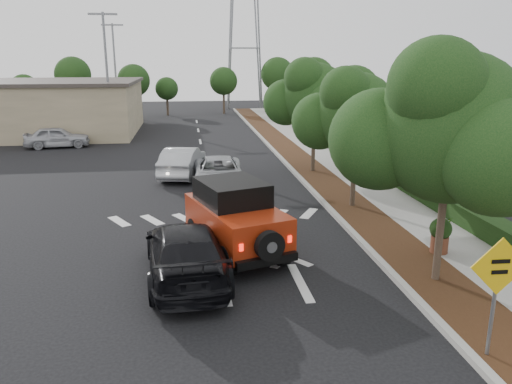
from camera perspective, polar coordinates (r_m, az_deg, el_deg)
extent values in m
plane|color=black|center=(13.44, -3.42, -10.76)|extent=(120.00, 120.00, 0.00)
cube|color=#9E9B93|center=(25.35, 4.84, 1.82)|extent=(0.20, 70.00, 0.15)
cube|color=black|center=(25.59, 7.03, 1.85)|extent=(1.80, 70.00, 0.12)
cube|color=gray|center=(26.14, 11.06, 1.96)|extent=(2.00, 70.00, 0.12)
cube|color=black|center=(26.54, 13.97, 2.74)|extent=(0.80, 70.00, 0.80)
cylinder|color=black|center=(16.32, -6.88, -4.45)|extent=(0.55, 0.91, 0.86)
cylinder|color=black|center=(16.90, -1.50, -3.66)|extent=(0.55, 0.91, 0.86)
cylinder|color=black|center=(13.96, -3.18, -7.81)|extent=(0.55, 0.91, 0.86)
cylinder|color=black|center=(14.64, 2.92, -6.70)|extent=(0.55, 0.91, 0.86)
cube|color=#9C260E|center=(15.22, -2.28, -3.45)|extent=(3.07, 4.38, 1.07)
cube|color=black|center=(15.25, -2.80, 0.03)|extent=(2.37, 2.63, 0.69)
cube|color=#9C260E|center=(16.58, -4.38, -2.24)|extent=(1.96, 1.59, 0.88)
cube|color=black|center=(13.64, 1.28, -7.87)|extent=(1.81, 0.76, 0.24)
cylinder|color=black|center=(13.33, 1.59, -6.18)|extent=(0.85, 0.48, 0.82)
cube|color=#FF190C|center=(13.22, -1.69, -6.38)|extent=(0.12, 0.07, 0.19)
cube|color=#FF190C|center=(13.84, 3.89, -5.40)|extent=(0.12, 0.07, 0.19)
imported|color=#A5A7AD|center=(23.28, -4.27, 2.19)|extent=(2.40, 5.01, 1.38)
imported|color=black|center=(13.82, -8.03, -6.73)|extent=(2.49, 5.34, 1.51)
imported|color=#AFB2B7|center=(25.73, -8.36, 3.46)|extent=(2.54, 4.82, 1.51)
imported|color=#AFB0B7|center=(36.38, -21.79, 5.85)|extent=(4.39, 2.28, 1.43)
cylinder|color=slate|center=(10.93, 25.53, -11.28)|extent=(0.08, 0.08, 2.28)
cube|color=#E4B40C|center=(10.61, 26.09, -7.65)|extent=(1.17, 0.07, 1.17)
cube|color=black|center=(10.55, 26.21, -7.14)|extent=(0.37, 0.02, 0.08)
cube|color=black|center=(10.63, 26.08, -8.23)|extent=(0.33, 0.02, 0.08)
cylinder|color=brown|center=(16.23, 20.21, -5.63)|extent=(0.56, 0.56, 0.53)
sphere|color=black|center=(16.07, 20.37, -3.96)|extent=(0.66, 0.66, 0.66)
imported|color=black|center=(16.05, 20.39, -3.71)|extent=(0.59, 0.52, 0.62)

